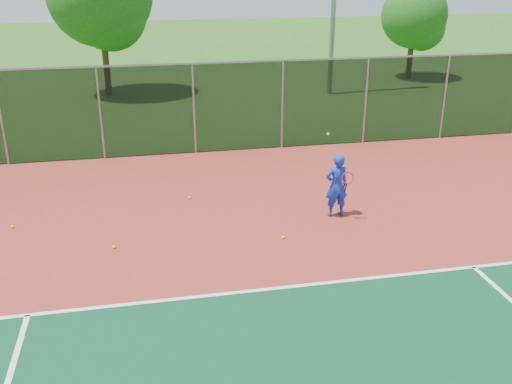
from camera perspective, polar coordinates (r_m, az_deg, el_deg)
The scene contains 10 objects.
ground at distance 10.01m, azimuth 19.88°, elevation -16.69°, with size 120.00×120.00×0.00m, color #265518.
court_apron at distance 11.40m, azimuth 14.82°, elevation -10.76°, with size 30.00×20.00×0.02m, color maroon.
fence_back at distance 19.58m, azimuth 2.64°, elevation 8.80°, with size 30.00×0.06×3.03m.
tennis_player at distance 14.42m, azimuth 8.05°, elevation 0.66°, with size 0.63×0.63×2.18m.
practice_ball_0 at distance 15.68m, azimuth -6.67°, elevation -0.57°, with size 0.07×0.07×0.07m, color #D5EA1B.
practice_ball_1 at distance 15.12m, azimuth -23.16°, elevation -3.20°, with size 0.07×0.07×0.07m, color #D5EA1B.
practice_ball_2 at distance 15.29m, azimuth 8.72°, elevation -1.30°, with size 0.07×0.07×0.07m, color #D5EA1B.
practice_ball_4 at distance 13.40m, azimuth 2.74°, elevation -4.54°, with size 0.07×0.07×0.07m, color #D5EA1B.
practice_ball_5 at distance 13.34m, azimuth -14.02°, elevation -5.37°, with size 0.07×0.07×0.07m, color #D5EA1B.
tree_back_mid at distance 33.01m, azimuth 15.73°, elevation 16.38°, with size 3.50×3.50×5.14m.
Camera 1 is at (-4.63, -6.49, 6.05)m, focal length 40.00 mm.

